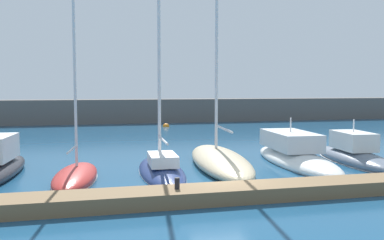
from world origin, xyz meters
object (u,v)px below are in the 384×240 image
(sailboat_red_second, at_px, (76,175))
(sailboat_sand_fourth, at_px, (220,159))
(mooring_buoy_orange, at_px, (166,127))
(motorboat_white_fifth, at_px, (294,155))
(motorboat_slate_sixth, at_px, (354,155))
(dock_bollard, at_px, (177,183))
(sailboat_navy_third, at_px, (161,168))

(sailboat_red_second, height_order, sailboat_sand_fourth, sailboat_sand_fourth)
(mooring_buoy_orange, bearing_deg, motorboat_white_fifth, -81.54)
(sailboat_sand_fourth, distance_m, motorboat_white_fifth, 4.63)
(sailboat_red_second, distance_m, sailboat_sand_fourth, 8.06)
(sailboat_sand_fourth, bearing_deg, sailboat_red_second, 108.17)
(sailboat_red_second, relative_size, motorboat_slate_sixth, 1.30)
(motorboat_slate_sixth, bearing_deg, mooring_buoy_orange, 21.57)
(motorboat_slate_sixth, xyz_separation_m, dock_bollard, (-12.07, -6.28, 0.34))
(sailboat_sand_fourth, distance_m, mooring_buoy_orange, 24.42)
(sailboat_red_second, height_order, motorboat_white_fifth, sailboat_red_second)
(motorboat_slate_sixth, relative_size, mooring_buoy_orange, 10.42)
(sailboat_navy_third, bearing_deg, dock_bollard, 178.90)
(motorboat_slate_sixth, bearing_deg, sailboat_red_second, 99.92)
(motorboat_white_fifth, height_order, mooring_buoy_orange, motorboat_white_fifth)
(sailboat_red_second, height_order, motorboat_slate_sixth, sailboat_red_second)
(dock_bollard, bearing_deg, sailboat_sand_fourth, 60.83)
(motorboat_slate_sixth, bearing_deg, sailboat_sand_fourth, 91.47)
(motorboat_white_fifth, xyz_separation_m, dock_bollard, (-8.44, -6.83, 0.30))
(sailboat_sand_fourth, height_order, motorboat_white_fifth, sailboat_sand_fourth)
(sailboat_navy_third, relative_size, mooring_buoy_orange, 22.48)
(sailboat_navy_third, bearing_deg, mooring_buoy_orange, -8.43)
(sailboat_red_second, relative_size, motorboat_white_fifth, 1.09)
(sailboat_navy_third, distance_m, sailboat_sand_fourth, 3.71)
(sailboat_navy_third, height_order, dock_bollard, sailboat_navy_third)
(sailboat_red_second, distance_m, dock_bollard, 6.44)
(sailboat_navy_third, distance_m, motorboat_slate_sixth, 11.81)
(motorboat_white_fifth, distance_m, dock_bollard, 10.86)
(sailboat_navy_third, bearing_deg, motorboat_white_fifth, -80.65)
(sailboat_sand_fourth, height_order, motorboat_slate_sixth, sailboat_sand_fourth)
(sailboat_sand_fourth, xyz_separation_m, motorboat_slate_sixth, (8.25, -0.56, 0.04))
(motorboat_white_fifth, relative_size, motorboat_slate_sixth, 1.20)
(sailboat_navy_third, xyz_separation_m, sailboat_sand_fourth, (3.54, 1.11, 0.11))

